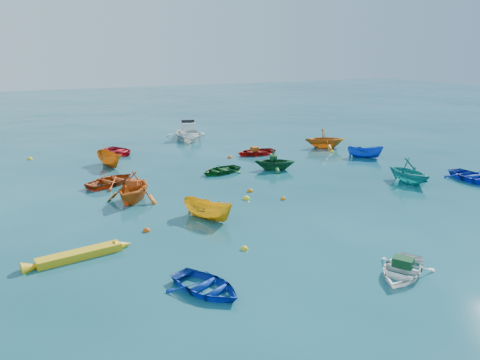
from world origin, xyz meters
name	(u,v)px	position (x,y,z in m)	size (l,w,h in m)	color
ground	(285,213)	(0.00, 0.00, 0.00)	(160.00, 160.00, 0.00)	#093E46
dinghy_blue_sw	(206,291)	(-6.34, -5.47, 0.00)	(1.98, 2.77, 0.57)	#0D31A2
dinghy_white_near	(401,275)	(0.35, -7.43, 0.00)	(1.98, 2.77, 0.57)	white
dinghy_blue_se	(473,181)	(13.32, -0.11, 0.00)	(2.42, 3.39, 0.70)	#0D25A8
dinghy_orange_w	(134,201)	(-6.20, 5.10, 0.00)	(2.75, 3.20, 1.68)	#D35C13
sampan_yellow_mid	(208,219)	(-3.70, 0.84, 0.00)	(1.05, 2.79, 1.08)	gold
dinghy_green_e	(221,173)	(0.24, 8.36, 0.00)	(1.99, 2.79, 0.58)	#114C1B
dinghy_cyan_se	(407,183)	(9.44, 1.36, 0.00)	(2.60, 3.02, 1.59)	teal
dinghy_red_nw	(112,184)	(-6.66, 8.75, 0.00)	(2.28, 3.19, 0.66)	#B83C0F
sampan_orange_n	(110,166)	(-5.84, 13.30, 0.00)	(1.13, 3.01, 1.16)	#C16612
dinghy_green_n	(275,170)	(3.79, 7.52, 0.00)	(2.27, 2.63, 1.38)	#124E27
dinghy_red_ne	(256,154)	(4.81, 12.17, 0.00)	(2.18, 3.04, 0.63)	#9C110D
sampan_blue_far	(365,158)	(11.57, 7.73, 0.00)	(0.96, 2.55, 0.99)	#0E3AB1
dinghy_red_far	(119,154)	(-4.47, 17.04, 0.00)	(2.17, 3.04, 0.63)	red
dinghy_orange_far	(324,148)	(10.99, 11.94, 0.00)	(2.73, 3.17, 1.67)	#C66912
kayak_yellow	(80,258)	(-9.76, -0.97, 0.00)	(0.58, 3.89, 0.39)	yellow
motorboat_white	(188,139)	(2.36, 20.34, 0.00)	(3.50, 4.90, 1.62)	white
tarp_green_a	(403,262)	(0.43, -7.38, 0.45)	(0.68, 0.51, 0.33)	#104220
tarp_orange_a	(133,183)	(-6.17, 5.14, 0.99)	(0.62, 0.47, 0.30)	#D04615
tarp_green_b	(273,157)	(3.70, 7.56, 0.84)	(0.60, 0.46, 0.29)	#10401B
tarp_orange_b	(255,149)	(4.71, 12.17, 0.46)	(0.58, 0.44, 0.28)	#B45312
buoy_or_a	(147,231)	(-6.74, 0.59, 0.00)	(0.34, 0.34, 0.34)	#D44A0B
buoy_ye_a	(244,249)	(-3.71, -3.04, 0.00)	(0.31, 0.31, 0.31)	yellow
buoy_or_b	(283,199)	(1.02, 1.83, 0.00)	(0.30, 0.30, 0.30)	orange
buoy_ye_b	(125,191)	(-6.21, 7.12, 0.00)	(0.39, 0.39, 0.39)	yellow
buoy_or_c	(250,192)	(0.07, 3.85, 0.00)	(0.34, 0.34, 0.34)	orange
buoy_ye_c	(246,199)	(-0.73, 2.72, 0.00)	(0.39, 0.39, 0.39)	#FFF11A
buoy_or_d	(261,163)	(3.88, 9.65, 0.00)	(0.39, 0.39, 0.39)	orange
buoy_ye_d	(30,159)	(-10.70, 17.88, 0.00)	(0.37, 0.37, 0.37)	yellow
buoy_or_e	(230,158)	(2.56, 11.99, 0.00)	(0.34, 0.34, 0.34)	#DA570B
buoy_ye_e	(332,152)	(10.56, 10.31, 0.00)	(0.30, 0.30, 0.30)	yellow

